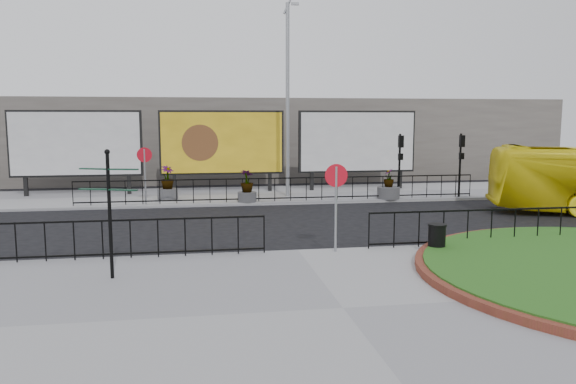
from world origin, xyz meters
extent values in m
plane|color=black|center=(0.00, 0.00, 0.00)|extent=(90.00, 90.00, 0.00)
cube|color=gray|center=(0.00, -5.00, 0.06)|extent=(30.00, 10.00, 0.12)
cube|color=gray|center=(0.00, 12.00, 0.06)|extent=(44.00, 6.00, 0.12)
cylinder|color=gray|center=(-5.00, 9.40, 1.32)|extent=(0.07, 0.07, 2.40)
cylinder|color=#B50C1B|center=(-5.00, 9.40, 2.27)|extent=(0.64, 0.03, 0.64)
cylinder|color=white|center=(-5.00, 9.42, 2.27)|extent=(0.50, 0.03, 0.50)
cylinder|color=gray|center=(1.00, -0.40, 1.32)|extent=(0.07, 0.07, 2.40)
cylinder|color=#B50C1B|center=(1.00, -0.40, 2.27)|extent=(0.64, 0.03, 0.64)
cylinder|color=white|center=(1.00, -0.38, 2.27)|extent=(0.50, 0.03, 0.50)
cube|color=black|center=(-10.90, 13.00, 0.62)|extent=(0.18, 0.18, 1.00)
cube|color=black|center=(-6.10, 13.00, 0.62)|extent=(0.18, 0.18, 1.00)
cube|color=black|center=(-8.50, 13.00, 2.62)|extent=(6.20, 0.25, 3.20)
cube|color=silver|center=(-8.50, 12.84, 2.62)|extent=(6.00, 0.06, 3.00)
cube|color=black|center=(-3.90, 13.00, 0.62)|extent=(0.18, 0.18, 1.00)
cube|color=black|center=(0.90, 13.00, 0.62)|extent=(0.18, 0.18, 1.00)
cube|color=black|center=(-1.50, 13.00, 2.62)|extent=(6.20, 0.25, 3.20)
cube|color=yellow|center=(-1.50, 12.84, 2.62)|extent=(6.00, 0.06, 3.00)
cube|color=black|center=(3.10, 13.00, 0.62)|extent=(0.18, 0.18, 1.00)
cube|color=black|center=(7.90, 13.00, 0.62)|extent=(0.18, 0.18, 1.00)
cube|color=black|center=(5.50, 13.00, 2.62)|extent=(6.20, 0.25, 3.20)
cube|color=silver|center=(5.50, 12.84, 2.62)|extent=(6.00, 0.06, 3.00)
cylinder|color=gray|center=(1.50, 11.00, 4.62)|extent=(0.18, 0.18, 9.00)
cylinder|color=gray|center=(1.50, 11.00, 8.97)|extent=(0.43, 0.10, 0.77)
cube|color=gray|center=(1.85, 11.00, 9.07)|extent=(0.35, 0.15, 0.12)
cylinder|color=black|center=(6.50, 9.40, 1.62)|extent=(0.10, 0.10, 3.00)
cube|color=black|center=(6.50, 9.28, 2.77)|extent=(0.22, 0.18, 0.55)
cube|color=black|center=(6.50, 9.28, 2.07)|extent=(0.20, 0.16, 0.30)
cylinder|color=black|center=(9.50, 9.40, 1.62)|extent=(0.10, 0.10, 3.00)
cube|color=black|center=(9.50, 9.28, 2.77)|extent=(0.22, 0.18, 0.55)
cube|color=black|center=(9.50, 9.28, 2.07)|extent=(0.20, 0.16, 0.30)
cube|color=slate|center=(0.00, 22.00, 2.50)|extent=(40.00, 10.00, 5.00)
cylinder|color=black|center=(-4.80, -2.10, 1.58)|extent=(0.08, 0.08, 2.91)
sphere|color=black|center=(-4.80, -2.10, 3.08)|extent=(0.13, 0.13, 0.13)
cube|color=#0D301F|center=(-5.14, -1.96, 2.68)|extent=(0.68, 0.38, 0.03)
cube|color=#0D301F|center=(-4.45, -2.19, 2.68)|extent=(0.69, 0.29, 0.03)
cube|color=#0D301F|center=(-5.15, -1.99, 2.22)|extent=(0.69, 0.32, 0.03)
cube|color=#0D301F|center=(-4.47, -2.24, 2.22)|extent=(0.68, 0.38, 0.03)
cylinder|color=black|center=(3.70, -1.09, 0.51)|extent=(0.47, 0.47, 0.78)
cylinder|color=black|center=(3.70, -1.09, 0.93)|extent=(0.51, 0.51, 0.05)
cylinder|color=#4C4C4F|center=(-4.14, 10.84, 0.36)|extent=(0.93, 0.93, 0.48)
imported|color=#245115|center=(-4.14, 10.84, 1.14)|extent=(0.84, 0.84, 1.06)
cylinder|color=#4C4C4F|center=(-0.59, 9.40, 0.34)|extent=(0.85, 0.85, 0.44)
imported|color=#245115|center=(-0.59, 9.40, 1.07)|extent=(0.78, 0.78, 1.01)
cylinder|color=#4C4C4F|center=(6.00, 9.40, 0.39)|extent=(1.04, 1.04, 0.54)
imported|color=#245115|center=(6.00, 9.40, 1.09)|extent=(0.54, 0.54, 0.85)
camera|label=1|loc=(-2.80, -15.36, 3.85)|focal=35.00mm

